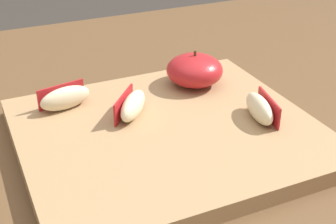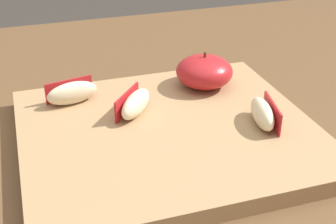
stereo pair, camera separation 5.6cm
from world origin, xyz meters
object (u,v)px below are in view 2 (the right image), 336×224
(cutting_board, at_px, (168,134))
(apple_wedge_left, at_px, (263,113))
(apple_wedge_front, at_px, (135,104))
(apple_half_skin_up, at_px, (204,72))
(apple_wedge_near_knife, at_px, (72,93))

(cutting_board, bearing_deg, apple_wedge_left, -15.07)
(cutting_board, height_order, apple_wedge_front, apple_wedge_front)
(apple_half_skin_up, height_order, apple_wedge_left, apple_half_skin_up)
(apple_half_skin_up, relative_size, apple_wedge_front, 1.20)
(apple_wedge_left, distance_m, apple_wedge_front, 0.16)
(apple_wedge_near_knife, bearing_deg, apple_wedge_left, -31.15)
(apple_half_skin_up, xyz_separation_m, apple_wedge_left, (0.03, -0.12, -0.01))
(apple_wedge_near_knife, relative_size, apple_wedge_front, 1.06)
(cutting_board, distance_m, apple_wedge_near_knife, 0.14)
(cutting_board, bearing_deg, apple_wedge_front, 124.90)
(apple_half_skin_up, xyz_separation_m, apple_wedge_front, (-0.11, -0.05, -0.01))
(cutting_board, bearing_deg, apple_half_skin_up, 48.14)
(cutting_board, relative_size, apple_wedge_left, 4.96)
(apple_half_skin_up, bearing_deg, apple_wedge_left, -77.57)
(apple_wedge_left, xyz_separation_m, apple_wedge_front, (-0.14, 0.07, 0.00))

